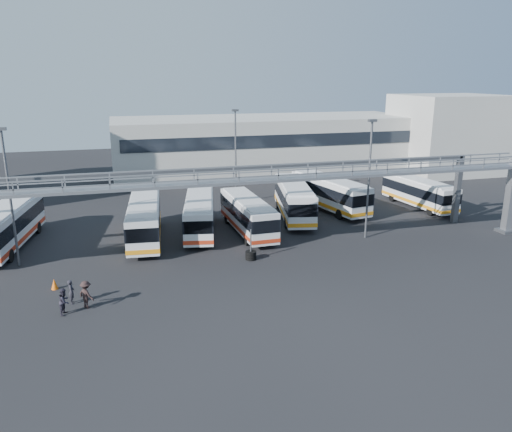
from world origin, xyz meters
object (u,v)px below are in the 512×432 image
object	(u,v)px
cone_right	(54,284)
tire_stack	(251,255)
bus_5	(248,214)
pedestrian_b	(64,301)
bus_1	(8,225)
bus_9	(419,192)
bus_6	(294,199)
bus_7	(329,192)
light_pole_mid	(369,173)
pedestrian_c	(86,295)
light_pole_left	(9,190)
bus_3	(144,219)
bus_4	(200,213)
pedestrian_a	(71,292)
light_pole_back	(236,152)

from	to	relation	value
cone_right	tire_stack	distance (m)	14.09
bus_5	pedestrian_b	distance (m)	19.15
bus_1	bus_9	bearing A→B (deg)	11.67
bus_5	bus_6	bearing A→B (deg)	29.95
bus_6	bus_7	size ratio (longest dim) A/B	1.02
bus_7	pedestrian_b	xyz separation A→B (m)	(-24.74, -17.85, -1.08)
light_pole_mid	bus_5	size ratio (longest dim) A/B	0.97
pedestrian_c	tire_stack	world-z (taller)	tire_stack
light_pole_left	bus_5	world-z (taller)	light_pole_left
bus_5	bus_6	world-z (taller)	bus_6
bus_9	bus_3	bearing A→B (deg)	-178.59
bus_4	bus_5	size ratio (longest dim) A/B	1.03
pedestrian_b	tire_stack	bearing A→B (deg)	-45.40
bus_4	pedestrian_c	size ratio (longest dim) A/B	6.25
pedestrian_a	pedestrian_c	bearing A→B (deg)	-136.77
pedestrian_c	light_pole_mid	bearing A→B (deg)	-114.97
light_pole_mid	bus_1	bearing A→B (deg)	169.12
bus_4	cone_right	bearing A→B (deg)	-128.85
bus_4	pedestrian_a	bearing A→B (deg)	-118.66
light_pole_left	bus_9	size ratio (longest dim) A/B	1.00
light_pole_left	tire_stack	world-z (taller)	light_pole_left
pedestrian_a	bus_4	bearing A→B (deg)	-42.19
bus_1	bus_4	size ratio (longest dim) A/B	1.07
bus_4	tire_stack	xyz separation A→B (m)	(2.63, -7.87, -1.38)
light_pole_back	bus_3	size ratio (longest dim) A/B	0.90
light_pole_back	pedestrian_a	distance (m)	27.40
light_pole_back	bus_1	distance (m)	23.65
pedestrian_b	pedestrian_c	bearing A→B (deg)	-46.79
pedestrian_a	bus_9	bearing A→B (deg)	-69.34
bus_4	bus_6	world-z (taller)	bus_6
bus_6	bus_9	bearing A→B (deg)	12.53
bus_4	tire_stack	bearing A→B (deg)	-60.82
bus_6	bus_7	distance (m)	4.92
light_pole_mid	bus_6	bearing A→B (deg)	116.35
bus_9	pedestrian_c	size ratio (longest dim) A/B	5.83
tire_stack	pedestrian_b	bearing A→B (deg)	-155.99
bus_9	tire_stack	world-z (taller)	bus_9
bus_3	cone_right	size ratio (longest dim) A/B	15.99
bus_1	tire_stack	xyz separation A→B (m)	(18.36, -8.15, -1.52)
cone_right	bus_3	bearing A→B (deg)	53.69
pedestrian_c	light_pole_left	bearing A→B (deg)	-13.17
light_pole_back	bus_5	size ratio (longest dim) A/B	0.97
bus_3	pedestrian_c	world-z (taller)	bus_3
pedestrian_a	pedestrian_c	distance (m)	1.28
light_pole_mid	pedestrian_b	bearing A→B (deg)	-160.97
bus_3	bus_9	world-z (taller)	bus_3
bus_9	pedestrian_a	size ratio (longest dim) A/B	6.55
bus_3	pedestrian_b	xyz separation A→B (m)	(-5.48, -12.80, -1.06)
bus_5	bus_7	xyz separation A→B (m)	(10.25, 5.36, 0.13)
bus_6	tire_stack	bearing A→B (deg)	-113.21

